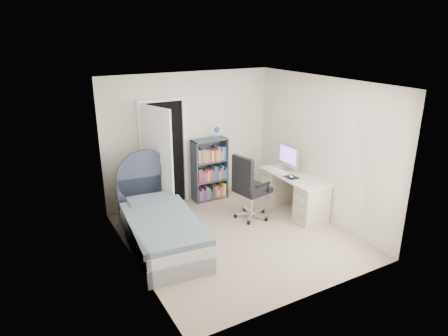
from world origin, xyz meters
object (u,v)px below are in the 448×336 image
nightstand (142,193)px  office_chair (248,185)px  desk (293,191)px  floor_lamp (162,182)px  bookcase (210,172)px  bed (161,227)px

nightstand → office_chair: (1.57, -1.14, 0.25)m
desk → nightstand: bearing=153.3°
desk → floor_lamp: bearing=152.2°
floor_lamp → desk: bearing=-27.8°
floor_lamp → bookcase: 1.06m
desk → bed: bearing=179.2°
nightstand → floor_lamp: 0.42m
nightstand → floor_lamp: size_ratio=0.43×
floor_lamp → desk: (2.14, -1.13, -0.21)m
floor_lamp → desk: size_ratio=1.01×
bookcase → desk: bearing=-49.1°
bed → bookcase: bearing=38.9°
floor_lamp → office_chair: (1.22, -1.01, 0.06)m
bed → nightstand: bearing=85.2°
bed → office_chair: bed is taller
floor_lamp → bookcase: bearing=6.8°
bookcase → desk: size_ratio=1.01×
bed → bookcase: size_ratio=1.50×
nightstand → bookcase: size_ratio=0.42×
nightstand → office_chair: bearing=-35.9°
nightstand → office_chair: 1.96m
office_chair → nightstand: bearing=144.1°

